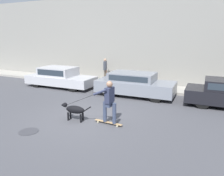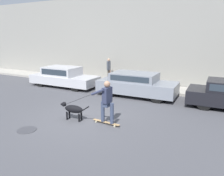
{
  "view_description": "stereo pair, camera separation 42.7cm",
  "coord_description": "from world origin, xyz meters",
  "px_view_note": "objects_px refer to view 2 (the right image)",
  "views": [
    {
      "loc": [
        4.24,
        -6.97,
        3.21
      ],
      "look_at": [
        0.24,
        1.56,
        0.95
      ],
      "focal_mm": 35.0,
      "sensor_mm": 36.0,
      "label": 1
    },
    {
      "loc": [
        4.63,
        -6.78,
        3.21
      ],
      "look_at": [
        0.24,
        1.56,
        0.95
      ],
      "focal_mm": 35.0,
      "sensor_mm": 36.0,
      "label": 2
    }
  ],
  "objects_px": {
    "parked_car_0": "(64,77)",
    "pedestrian_with_bag": "(109,69)",
    "skateboarder": "(107,100)",
    "dog": "(73,109)",
    "parked_car_1": "(136,84)"
  },
  "relations": [
    {
      "from": "skateboarder",
      "to": "pedestrian_with_bag",
      "type": "height_order",
      "value": "pedestrian_with_bag"
    },
    {
      "from": "parked_car_0",
      "to": "parked_car_1",
      "type": "relative_size",
      "value": 1.06
    },
    {
      "from": "skateboarder",
      "to": "dog",
      "type": "bearing_deg",
      "value": 13.3
    },
    {
      "from": "dog",
      "to": "parked_car_1",
      "type": "bearing_deg",
      "value": -104.57
    },
    {
      "from": "dog",
      "to": "pedestrian_with_bag",
      "type": "bearing_deg",
      "value": -76.54
    },
    {
      "from": "dog",
      "to": "skateboarder",
      "type": "distance_m",
      "value": 1.48
    },
    {
      "from": "parked_car_1",
      "to": "dog",
      "type": "bearing_deg",
      "value": -102.43
    },
    {
      "from": "parked_car_1",
      "to": "dog",
      "type": "relative_size",
      "value": 3.34
    },
    {
      "from": "parked_car_0",
      "to": "dog",
      "type": "distance_m",
      "value": 6.08
    },
    {
      "from": "parked_car_0",
      "to": "dog",
      "type": "bearing_deg",
      "value": -47.73
    },
    {
      "from": "parked_car_0",
      "to": "dog",
      "type": "height_order",
      "value": "parked_car_0"
    },
    {
      "from": "pedestrian_with_bag",
      "to": "skateboarder",
      "type": "bearing_deg",
      "value": -78.46
    },
    {
      "from": "parked_car_0",
      "to": "parked_car_1",
      "type": "distance_m",
      "value": 5.03
    },
    {
      "from": "parked_car_0",
      "to": "pedestrian_with_bag",
      "type": "height_order",
      "value": "pedestrian_with_bag"
    },
    {
      "from": "parked_car_0",
      "to": "pedestrian_with_bag",
      "type": "relative_size",
      "value": 2.86
    }
  ]
}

